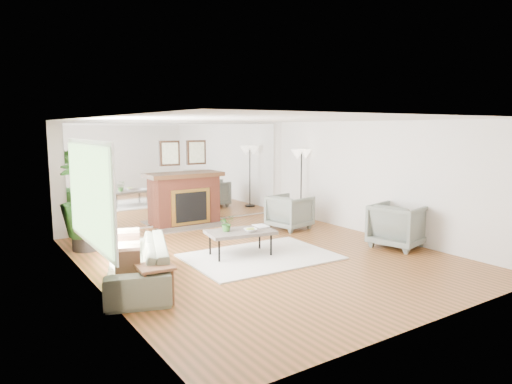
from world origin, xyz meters
TOP-DOWN VIEW (x-y plane):
  - ground at (0.00, 0.00)m, footprint 7.00×7.00m
  - wall_left at (-2.99, 0.00)m, footprint 0.02×7.00m
  - wall_right at (2.99, 0.00)m, footprint 0.02×7.00m
  - wall_back at (0.00, 3.49)m, footprint 6.00×0.02m
  - mirror_panel at (0.00, 3.47)m, footprint 5.40×0.04m
  - window_panel at (-2.96, 0.40)m, footprint 0.04×2.40m
  - fireplace at (0.00, 3.26)m, footprint 1.85×0.83m
  - area_rug at (-0.09, -0.03)m, footprint 2.67×1.95m
  - coffee_table at (-0.35, 0.25)m, footprint 1.31×0.90m
  - sofa at (-2.45, -0.19)m, footprint 1.53×2.38m
  - armchair_back at (1.83, 1.59)m, footprint 1.02×1.00m
  - armchair_front at (2.60, -0.91)m, footprint 1.15×1.13m
  - side_table at (-2.50, -1.05)m, footprint 0.50×0.50m
  - potted_ficus at (-2.60, 2.29)m, footprint 1.02×1.02m
  - floor_lamp at (2.70, 2.24)m, footprint 0.59×0.33m
  - tabletop_plant at (-0.59, 0.35)m, footprint 0.28×0.25m
  - fruit_bowl at (-0.25, 0.07)m, footprint 0.29×0.29m
  - book at (0.03, 0.32)m, footprint 0.26×0.34m

SIDE VIEW (x-z plane):
  - ground at x=0.00m, z-range 0.00..0.00m
  - area_rug at x=-0.09m, z-range 0.00..0.03m
  - sofa at x=-2.45m, z-range 0.00..0.65m
  - armchair_back at x=1.83m, z-range 0.00..0.80m
  - armchair_front at x=2.60m, z-range 0.00..0.87m
  - side_table at x=-2.50m, z-range 0.18..0.70m
  - coffee_table at x=-0.35m, z-range 0.20..0.69m
  - book at x=0.03m, z-range 0.48..0.51m
  - fruit_bowl at x=-0.25m, z-range 0.48..0.54m
  - tabletop_plant at x=-0.59m, z-range 0.48..0.78m
  - fireplace at x=0.00m, z-range -0.37..1.68m
  - potted_ficus at x=-2.60m, z-range 0.06..1.93m
  - wall_left at x=-2.99m, z-range 0.00..2.50m
  - wall_right at x=2.99m, z-range 0.00..2.50m
  - wall_back at x=0.00m, z-range 0.00..2.50m
  - mirror_panel at x=0.00m, z-range 0.05..2.45m
  - window_panel at x=-2.96m, z-range 0.60..2.10m
  - floor_lamp at x=2.70m, z-range 0.64..2.45m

